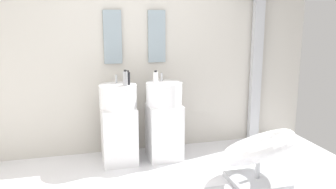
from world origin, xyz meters
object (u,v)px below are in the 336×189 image
pedestal_sink_right (164,120)px  soap_bottle_white (156,78)px  shower_column (255,65)px  lounge_chair (258,152)px  soap_bottle_grey (125,79)px  soap_bottle_black (128,78)px  pedestal_sink_left (119,123)px

pedestal_sink_right → soap_bottle_white: size_ratio=6.75×
shower_column → lounge_chair: 1.57m
soap_bottle_grey → soap_bottle_white: 0.37m
shower_column → soap_bottle_black: 1.84m
soap_bottle_black → pedestal_sink_left: bearing=165.3°
lounge_chair → soap_bottle_white: (-0.88, 0.89, 0.67)m
pedestal_sink_right → lounge_chair: (0.77, -0.93, -0.14)m
pedestal_sink_right → soap_bottle_black: bearing=-176.1°
lounge_chair → soap_bottle_grey: soap_bottle_grey is taller
pedestal_sink_left → soap_bottle_white: soap_bottle_white is taller
shower_column → lounge_chair: shower_column is taller
shower_column → soap_bottle_white: 1.52m
pedestal_sink_right → lounge_chair: size_ratio=0.95×
pedestal_sink_right → shower_column: bearing=13.3°
soap_bottle_white → soap_bottle_black: bearing=178.8°
pedestal_sink_right → soap_bottle_white: soap_bottle_white is taller
lounge_chair → soap_bottle_black: 1.65m
lounge_chair → soap_bottle_white: size_ratio=7.06×
pedestal_sink_right → soap_bottle_black: (-0.44, -0.03, 0.54)m
pedestal_sink_left → soap_bottle_black: 0.55m
pedestal_sink_left → soap_bottle_grey: bearing=-52.0°
soap_bottle_grey → soap_bottle_black: bearing=60.0°
pedestal_sink_left → soap_bottle_white: 0.69m
shower_column → soap_bottle_black: (-1.81, -0.35, -0.05)m
pedestal_sink_right → shower_column: 1.52m
lounge_chair → soap_bottle_white: soap_bottle_white is taller
pedestal_sink_left → lounge_chair: 1.62m
soap_bottle_grey → pedestal_sink_right: bearing=11.6°
pedestal_sink_right → soap_bottle_grey: bearing=-168.4°
pedestal_sink_right → shower_column: size_ratio=0.51×
pedestal_sink_right → soap_bottle_grey: soap_bottle_grey is taller
pedestal_sink_right → soap_bottle_black: size_ratio=6.30×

